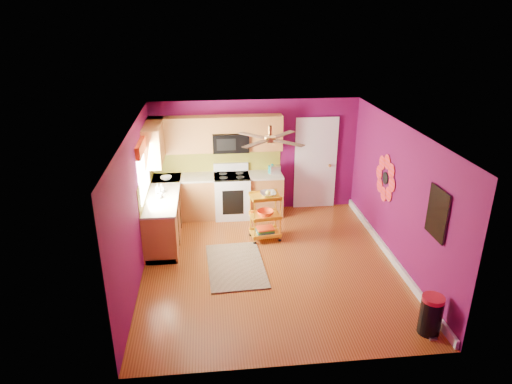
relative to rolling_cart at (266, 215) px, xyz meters
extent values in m
plane|color=brown|center=(-0.04, -0.99, -0.53)|extent=(5.00, 5.00, 0.00)
cube|color=#630B47|center=(-0.04, 1.51, 0.72)|extent=(4.50, 0.04, 2.50)
cube|color=#630B47|center=(-0.04, -3.49, 0.72)|extent=(4.50, 0.04, 2.50)
cube|color=#630B47|center=(-2.29, -0.99, 0.72)|extent=(0.04, 5.00, 2.50)
cube|color=#630B47|center=(2.21, -0.99, 0.72)|extent=(0.04, 5.00, 2.50)
cube|color=silver|center=(-0.04, -0.99, 1.97)|extent=(4.50, 5.00, 0.04)
cube|color=white|center=(2.18, -0.99, -0.46)|extent=(0.05, 4.90, 0.14)
cube|color=#985C29|center=(-1.99, 0.36, -0.08)|extent=(0.60, 2.30, 0.90)
cube|color=#985C29|center=(-0.89, 1.21, -0.08)|extent=(2.80, 0.60, 0.90)
cube|color=beige|center=(-1.99, 0.36, 0.39)|extent=(0.63, 2.30, 0.04)
cube|color=beige|center=(-0.89, 1.21, 0.39)|extent=(2.80, 0.63, 0.04)
cube|color=black|center=(-1.99, 0.36, -0.48)|extent=(0.54, 2.30, 0.10)
cube|color=black|center=(-0.89, 1.21, -0.48)|extent=(2.80, 0.54, 0.10)
cube|color=white|center=(-0.59, 1.18, -0.07)|extent=(0.76, 0.66, 0.92)
cube|color=black|center=(-0.59, 1.18, 0.39)|extent=(0.76, 0.62, 0.03)
cube|color=white|center=(-0.59, 1.46, 0.51)|extent=(0.76, 0.06, 0.18)
cube|color=black|center=(-0.59, 0.86, -0.08)|extent=(0.45, 0.02, 0.55)
cube|color=#985C29|center=(-1.63, 1.35, 1.29)|extent=(1.32, 0.33, 0.75)
cube|color=#985C29|center=(0.15, 1.35, 1.29)|extent=(0.72, 0.33, 0.75)
cube|color=#985C29|center=(-0.59, 1.35, 1.50)|extent=(0.76, 0.33, 0.34)
cube|color=#985C29|center=(-2.13, 0.86, 1.29)|extent=(0.33, 1.30, 0.75)
cube|color=black|center=(-0.59, 1.31, 1.12)|extent=(0.76, 0.38, 0.40)
cube|color=olive|center=(-0.89, 1.50, 0.66)|extent=(2.80, 0.01, 0.51)
cube|color=olive|center=(-2.28, 0.36, 0.66)|extent=(0.01, 2.30, 0.51)
cube|color=white|center=(-2.27, 0.06, 1.02)|extent=(0.03, 1.20, 1.00)
cube|color=#EB4614|center=(-2.24, 0.06, 1.49)|extent=(0.08, 1.35, 0.22)
cube|color=white|center=(1.31, 1.49, 0.49)|extent=(0.85, 0.04, 2.05)
cube|color=white|center=(1.31, 1.47, 0.49)|extent=(0.95, 0.02, 2.15)
sphere|color=#BF8C3F|center=(1.63, 1.43, 0.47)|extent=(0.07, 0.07, 0.07)
cylinder|color=black|center=(2.19, -0.39, 0.82)|extent=(0.01, 0.24, 0.24)
cube|color=#1970A7|center=(2.19, -2.39, 1.02)|extent=(0.03, 0.52, 0.72)
cube|color=black|center=(2.17, -2.39, 1.02)|extent=(0.01, 0.56, 0.76)
cylinder|color=#BF8C3F|center=(-0.04, -0.79, 1.89)|extent=(0.06, 0.06, 0.16)
cylinder|color=#BF8C3F|center=(-0.04, -0.79, 1.75)|extent=(0.20, 0.20, 0.08)
cube|color=#4C2D19|center=(0.23, -0.52, 1.75)|extent=(0.47, 0.47, 0.01)
cube|color=#4C2D19|center=(-0.31, -0.52, 1.75)|extent=(0.47, 0.47, 0.01)
cube|color=#4C2D19|center=(-0.31, -1.06, 1.75)|extent=(0.47, 0.47, 0.01)
cube|color=#4C2D19|center=(0.23, -1.06, 1.75)|extent=(0.47, 0.47, 0.01)
cube|color=black|center=(-0.66, -0.97, -0.52)|extent=(1.07, 1.66, 0.02)
cylinder|color=yellow|center=(-0.24, -0.21, -0.05)|extent=(0.03, 0.03, 0.89)
cylinder|color=yellow|center=(0.27, -0.14, -0.05)|extent=(0.03, 0.03, 0.89)
cylinder|color=yellow|center=(-0.29, 0.14, -0.05)|extent=(0.03, 0.03, 0.89)
cylinder|color=yellow|center=(0.22, 0.21, -0.05)|extent=(0.03, 0.03, 0.89)
sphere|color=black|center=(-0.24, -0.21, -0.50)|extent=(0.06, 0.06, 0.06)
sphere|color=black|center=(0.27, -0.14, -0.50)|extent=(0.06, 0.06, 0.06)
sphere|color=black|center=(-0.29, 0.14, -0.50)|extent=(0.06, 0.06, 0.06)
sphere|color=black|center=(0.22, 0.21, -0.50)|extent=(0.06, 0.06, 0.06)
cube|color=yellow|center=(-0.01, 0.00, 0.38)|extent=(0.62, 0.49, 0.03)
cube|color=yellow|center=(-0.01, 0.00, -0.03)|extent=(0.62, 0.49, 0.03)
cube|color=yellow|center=(-0.01, 0.00, -0.41)|extent=(0.62, 0.49, 0.03)
imported|color=beige|center=(0.04, 0.01, 0.43)|extent=(0.35, 0.35, 0.08)
sphere|color=yellow|center=(0.04, 0.01, 0.45)|extent=(0.10, 0.10, 0.10)
imported|color=#EB4614|center=(-0.01, 0.00, 0.03)|extent=(0.37, 0.37, 0.10)
cube|color=navy|center=(-0.01, 0.00, -0.37)|extent=(0.36, 0.29, 0.04)
cube|color=#267233|center=(-0.01, 0.00, -0.33)|extent=(0.36, 0.29, 0.04)
cube|color=#EB4614|center=(-0.01, 0.00, -0.30)|extent=(0.36, 0.29, 0.03)
cylinder|color=black|center=(1.95, -3.05, -0.27)|extent=(0.32, 0.32, 0.53)
cylinder|color=#B2192B|center=(1.95, -3.05, 0.03)|extent=(0.31, 0.31, 0.06)
cube|color=beige|center=(1.95, -3.20, -0.52)|extent=(0.11, 0.06, 0.03)
cylinder|color=teal|center=(0.30, 1.26, 0.49)|extent=(0.18, 0.18, 0.16)
sphere|color=teal|center=(0.30, 1.26, 0.59)|extent=(0.06, 0.06, 0.06)
cube|color=beige|center=(0.36, 1.22, 0.50)|extent=(0.22, 0.15, 0.18)
imported|color=#EA3F72|center=(-2.07, 0.32, 0.51)|extent=(0.09, 0.09, 0.20)
imported|color=white|center=(-2.00, 0.37, 0.49)|extent=(0.14, 0.14, 0.18)
imported|color=white|center=(-1.98, 1.11, 0.43)|extent=(0.24, 0.24, 0.06)
imported|color=white|center=(-2.02, 0.08, 0.46)|extent=(0.13, 0.13, 0.10)
camera|label=1|loc=(-1.05, -8.03, 3.77)|focal=32.00mm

